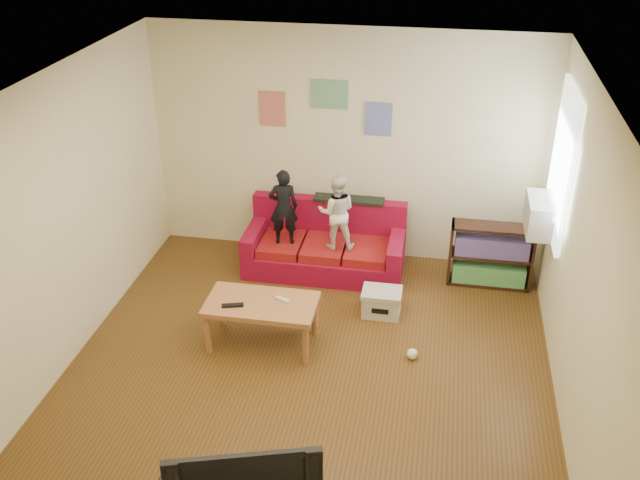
% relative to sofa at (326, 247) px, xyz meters
% --- Properties ---
extents(room_shell, '(4.52, 5.02, 2.72)m').
position_rel_sofa_xyz_m(room_shell, '(0.16, -2.06, 1.08)').
color(room_shell, brown).
rests_on(room_shell, ground).
extents(sofa, '(1.80, 0.83, 0.79)m').
position_rel_sofa_xyz_m(sofa, '(0.00, 0.00, 0.00)').
color(sofa, maroon).
rests_on(sofa, ground).
extents(child_a, '(0.36, 0.28, 0.89)m').
position_rel_sofa_xyz_m(child_a, '(-0.45, -0.16, 0.56)').
color(child_a, black).
rests_on(child_a, sofa).
extents(child_b, '(0.46, 0.38, 0.87)m').
position_rel_sofa_xyz_m(child_b, '(0.15, -0.16, 0.55)').
color(child_b, white).
rests_on(child_b, sofa).
extents(coffee_table, '(1.07, 0.59, 0.48)m').
position_rel_sofa_xyz_m(coffee_table, '(-0.36, -1.56, 0.15)').
color(coffee_table, '#BC7A46').
rests_on(coffee_table, ground).
extents(remote, '(0.21, 0.11, 0.02)m').
position_rel_sofa_xyz_m(remote, '(-0.61, -1.68, 0.23)').
color(remote, black).
rests_on(remote, coffee_table).
extents(game_controller, '(0.15, 0.09, 0.03)m').
position_rel_sofa_xyz_m(game_controller, '(-0.16, -1.51, 0.23)').
color(game_controller, silver).
rests_on(game_controller, coffee_table).
extents(bookshelf, '(0.91, 0.27, 0.72)m').
position_rel_sofa_xyz_m(bookshelf, '(1.86, -0.02, 0.06)').
color(bookshelf, black).
rests_on(bookshelf, ground).
extents(window, '(0.04, 1.08, 1.48)m').
position_rel_sofa_xyz_m(window, '(2.38, -0.41, 1.37)').
color(window, white).
rests_on(window, room_shell).
extents(ac_unit, '(0.28, 0.55, 0.35)m').
position_rel_sofa_xyz_m(ac_unit, '(2.26, -0.41, 0.81)').
color(ac_unit, '#B7B2A3').
rests_on(ac_unit, window).
extents(artwork_left, '(0.30, 0.01, 0.40)m').
position_rel_sofa_xyz_m(artwork_left, '(-0.69, 0.42, 1.48)').
color(artwork_left, '#D87266').
rests_on(artwork_left, room_shell).
extents(artwork_center, '(0.42, 0.01, 0.32)m').
position_rel_sofa_xyz_m(artwork_center, '(-0.04, 0.42, 1.68)').
color(artwork_center, '#72B27F').
rests_on(artwork_center, room_shell).
extents(artwork_right, '(0.30, 0.01, 0.38)m').
position_rel_sofa_xyz_m(artwork_right, '(0.51, 0.42, 1.43)').
color(artwork_right, '#727FCC').
rests_on(artwork_right, room_shell).
extents(file_box, '(0.41, 0.31, 0.28)m').
position_rel_sofa_xyz_m(file_box, '(0.74, -0.85, -0.12)').
color(file_box, silver).
rests_on(file_box, ground).
extents(television, '(0.98, 0.41, 0.57)m').
position_rel_sofa_xyz_m(television, '(0.16, -3.98, 0.52)').
color(television, black).
rests_on(television, tv_stand).
extents(tissue, '(0.13, 0.13, 0.11)m').
position_rel_sofa_xyz_m(tissue, '(1.11, -1.55, -0.21)').
color(tissue, white).
rests_on(tissue, ground).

